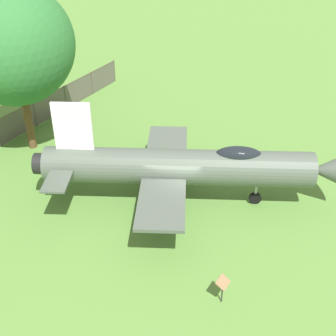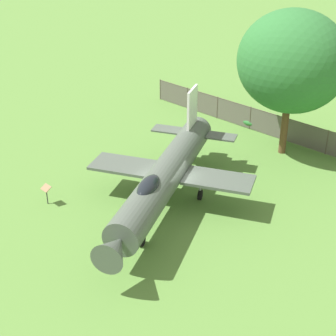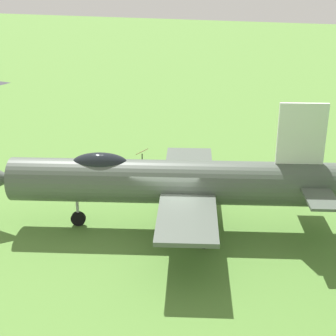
# 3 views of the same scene
# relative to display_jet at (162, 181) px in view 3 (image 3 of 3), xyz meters

# --- Properties ---
(ground_plane) EXTENTS (200.00, 200.00, 0.00)m
(ground_plane) POSITION_rel_display_jet_xyz_m (0.13, -0.36, -2.05)
(ground_plane) COLOR #568438
(display_jet) EXTENTS (9.32, 14.33, 5.25)m
(display_jet) POSITION_rel_display_jet_xyz_m (0.00, 0.00, 0.00)
(display_jet) COLOR #4C564C
(display_jet) RESTS_ON ground_plane
(info_plaque) EXTENTS (0.65, 0.48, 1.14)m
(info_plaque) POSITION_rel_display_jet_xyz_m (5.54, 3.52, -1.20)
(info_plaque) COLOR #333333
(info_plaque) RESTS_ON ground_plane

